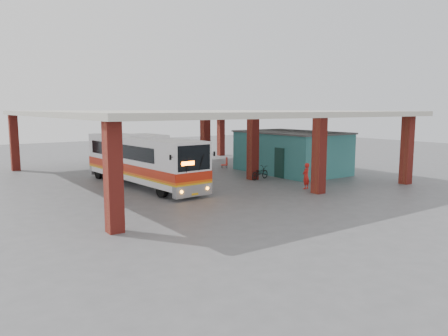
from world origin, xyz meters
TOP-DOWN VIEW (x-y plane):
  - ground at (0.00, 0.00)m, footprint 90.00×90.00m
  - brick_columns at (1.43, 5.00)m, footprint 20.10×21.60m
  - canopy_roof at (0.50, 6.50)m, footprint 21.00×23.00m
  - shop_building at (7.49, 4.00)m, footprint 5.20×8.20m
  - coach_bus at (-4.20, 4.96)m, footprint 3.19×11.37m
  - motorcycle at (3.41, 2.72)m, footprint 1.84×1.01m
  - pedestrian at (3.41, -1.62)m, footprint 0.65×0.51m
  - red_chair at (4.81, 8.81)m, footprint 0.61×0.61m

SIDE VIEW (x-z plane):
  - ground at x=0.00m, z-range 0.00..0.00m
  - red_chair at x=4.81m, z-range -0.04..0.85m
  - motorcycle at x=3.41m, z-range 0.00..0.91m
  - pedestrian at x=3.41m, z-range 0.00..1.57m
  - shop_building at x=7.49m, z-range 0.01..3.12m
  - coach_bus at x=-4.20m, z-range -0.01..3.26m
  - brick_columns at x=1.43m, z-range 0.00..4.35m
  - canopy_roof at x=0.50m, z-range 4.35..4.65m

